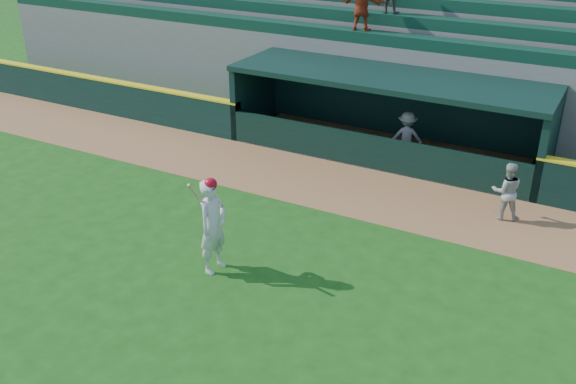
# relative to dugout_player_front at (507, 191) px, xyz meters

# --- Properties ---
(ground) EXTENTS (120.00, 120.00, 0.00)m
(ground) POSITION_rel_dugout_player_front_xyz_m (-4.08, -5.20, -0.74)
(ground) COLOR #194D13
(ground) RESTS_ON ground
(warning_track) EXTENTS (40.00, 3.00, 0.01)m
(warning_track) POSITION_rel_dugout_player_front_xyz_m (-4.08, -0.30, -0.73)
(warning_track) COLOR #94643B
(warning_track) RESTS_ON ground
(field_wall_left) EXTENTS (15.50, 0.30, 1.20)m
(field_wall_left) POSITION_rel_dugout_player_front_xyz_m (-16.33, 1.35, -0.14)
(field_wall_left) COLOR black
(field_wall_left) RESTS_ON ground
(wall_stripe_left) EXTENTS (15.50, 0.32, 0.06)m
(wall_stripe_left) POSITION_rel_dugout_player_front_xyz_m (-16.33, 1.35, 0.49)
(wall_stripe_left) COLOR yellow
(wall_stripe_left) RESTS_ON field_wall_left
(dugout_player_front) EXTENTS (0.88, 0.79, 1.48)m
(dugout_player_front) POSITION_rel_dugout_player_front_xyz_m (0.00, 0.00, 0.00)
(dugout_player_front) COLOR #AAAAA4
(dugout_player_front) RESTS_ON ground
(dugout_player_inside) EXTENTS (1.10, 0.83, 1.51)m
(dugout_player_inside) POSITION_rel_dugout_player_front_xyz_m (-3.35, 2.32, 0.01)
(dugout_player_inside) COLOR #999994
(dugout_player_inside) RESTS_ON ground
(dugout) EXTENTS (9.40, 2.80, 2.46)m
(dugout) POSITION_rel_dugout_player_front_xyz_m (-4.08, 2.80, 0.62)
(dugout) COLOR #63635E
(dugout) RESTS_ON ground
(stands) EXTENTS (34.50, 6.25, 7.61)m
(stands) POSITION_rel_dugout_player_front_xyz_m (-4.09, 7.37, 1.65)
(stands) COLOR slate
(stands) RESTS_ON ground
(batter_at_plate) EXTENTS (0.54, 0.88, 2.16)m
(batter_at_plate) POSITION_rel_dugout_player_front_xyz_m (-4.93, -5.33, 0.33)
(batter_at_plate) COLOR silver
(batter_at_plate) RESTS_ON ground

